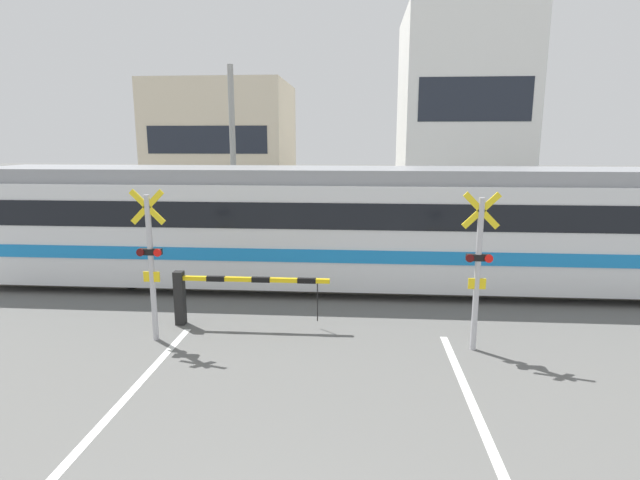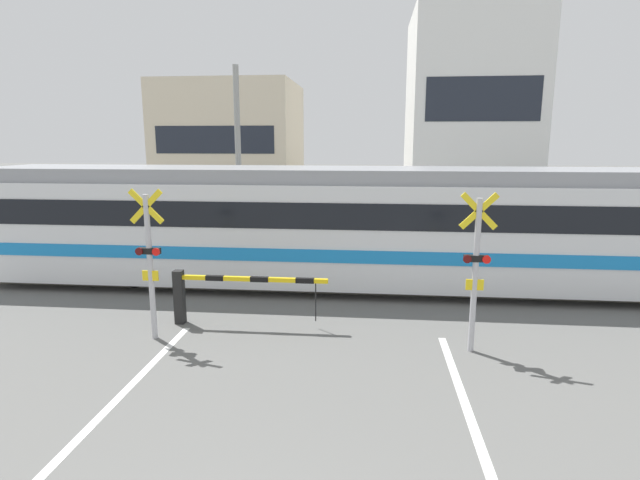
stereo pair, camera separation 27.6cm
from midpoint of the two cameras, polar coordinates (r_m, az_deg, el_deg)
rail_track_near at (r=13.02m, az=1.04°, el=-5.92°), size 50.00×0.10×0.08m
rail_track_far at (r=14.39m, az=1.52°, el=-4.23°), size 50.00×0.10×0.08m
commuter_train at (r=13.30m, az=7.80°, el=1.75°), size 21.42×2.78×3.19m
crossing_barrier_near at (r=10.88m, az=-11.39°, el=-5.53°), size 3.31×0.20×1.18m
crossing_barrier_far at (r=16.51m, az=9.57°, el=0.31°), size 3.31×0.20×1.18m
crossing_signal_left at (r=10.21m, az=-18.17°, el=-1.97°), size 0.68×0.15×3.00m
crossing_signal_right at (r=9.57m, az=18.15°, el=-2.84°), size 0.68×0.15×3.00m
building_left_of_street at (r=30.44m, az=-9.70°, el=10.55°), size 7.58×6.95×7.13m
building_right_of_street at (r=29.90m, az=16.93°, el=13.63°), size 6.60×6.95×10.69m
utility_pole_streetside at (r=19.31m, az=-8.92°, el=9.44°), size 0.22×0.22×6.61m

